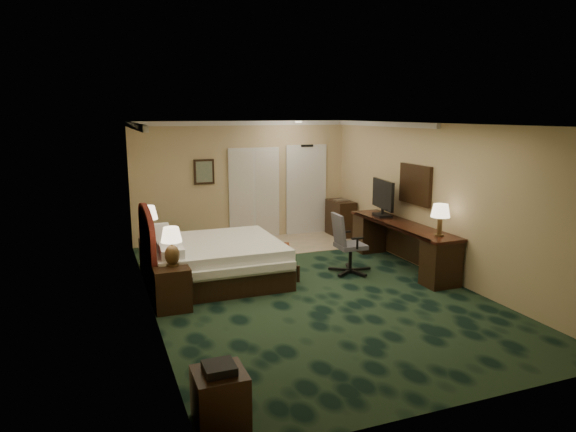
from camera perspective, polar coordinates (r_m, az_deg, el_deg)
name	(u,v)px	position (r m, az deg, el deg)	size (l,w,h in m)	color
floor	(307,289)	(8.62, 2.09, -8.07)	(5.00, 7.50, 0.00)	black
ceiling	(308,124)	(8.14, 2.23, 10.17)	(5.00, 7.50, 0.00)	white
wall_back	(243,181)	(11.77, -5.02, 3.91)	(5.00, 0.00, 2.70)	tan
wall_front	(463,277)	(5.14, 18.84, -6.45)	(5.00, 0.00, 2.70)	tan
wall_left	(148,220)	(7.67, -15.31, -0.47)	(0.00, 7.50, 2.70)	tan
wall_right	(436,200)	(9.52, 16.14, 1.73)	(0.00, 7.50, 2.70)	tan
crown_molding	(308,127)	(8.14, 2.22, 9.81)	(5.00, 7.50, 0.10)	silver
tile_patch	(293,243)	(11.52, 0.58, -3.03)	(3.20, 1.70, 0.01)	#C4AE8F
headboard	(147,247)	(8.79, -15.37, -3.34)	(0.12, 2.00, 1.40)	#51150C
entry_door	(306,191)	(12.30, 2.01, 2.85)	(1.02, 0.06, 2.18)	silver
closet_doors	(254,194)	(11.85, -3.77, 2.51)	(1.20, 0.06, 2.10)	#B9B6AF
wall_art	(204,172)	(11.49, -9.31, 4.87)	(0.45, 0.06, 0.55)	#4B6B58
wall_mirror	(415,185)	(9.95, 13.95, 3.41)	(0.05, 0.95, 0.75)	white
bed	(216,261)	(9.01, -8.01, -5.01)	(2.19, 2.03, 0.69)	white
nightstand_near	(171,287)	(7.89, -12.83, -7.75)	(0.52, 0.59, 0.65)	black
nightstand_far	(152,254)	(9.96, -14.86, -4.14)	(0.44, 0.50, 0.54)	black
lamp_near	(172,247)	(7.75, -12.79, -3.34)	(0.31, 0.31, 0.59)	black
lamp_far	(149,223)	(9.79, -15.24, -0.81)	(0.35, 0.35, 0.66)	black
bed_bench	(278,263)	(9.31, -1.09, -5.20)	(0.44, 1.27, 0.43)	maroon
side_table	(220,398)	(5.12, -7.56, -19.37)	(0.48, 0.48, 0.52)	black
desk	(401,245)	(9.95, 12.46, -3.17)	(0.62, 2.89, 0.83)	black
tv	(383,198)	(10.39, 10.50, 1.95)	(0.08, 0.95, 0.74)	black
desk_lamp	(440,220)	(8.96, 16.54, -0.41)	(0.32, 0.32, 0.56)	black
desk_chair	(351,243)	(9.37, 6.98, -3.01)	(0.65, 0.61, 1.11)	#505057
minibar	(341,218)	(12.23, 5.87, -0.25)	(0.44, 0.80, 0.84)	black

